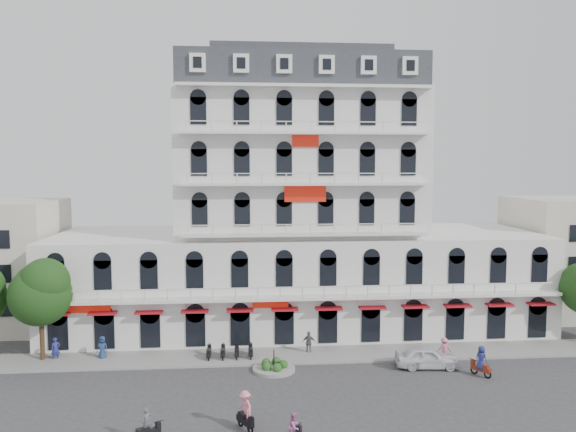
{
  "coord_description": "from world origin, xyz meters",
  "views": [
    {
      "loc": [
        -5.32,
        -34.81,
        15.39
      ],
      "look_at": [
        -1.61,
        10.0,
        11.29
      ],
      "focal_mm": 35.0,
      "sensor_mm": 36.0,
      "label": 1
    }
  ],
  "objects_px": {
    "parked_car": "(427,357)",
    "rider_west": "(147,428)",
    "rider_center": "(245,409)",
    "rider_southwest": "(294,430)",
    "rider_east": "(481,361)"
  },
  "relations": [
    {
      "from": "parked_car",
      "to": "rider_west",
      "type": "distance_m",
      "value": 21.74
    },
    {
      "from": "rider_west",
      "to": "rider_center",
      "type": "xyz_separation_m",
      "value": [
        5.44,
        1.08,
        0.38
      ]
    },
    {
      "from": "rider_southwest",
      "to": "rider_east",
      "type": "height_order",
      "value": "rider_east"
    },
    {
      "from": "rider_southwest",
      "to": "rider_center",
      "type": "xyz_separation_m",
      "value": [
        -2.64,
        2.39,
        0.23
      ]
    },
    {
      "from": "rider_southwest",
      "to": "rider_center",
      "type": "height_order",
      "value": "rider_center"
    },
    {
      "from": "rider_west",
      "to": "parked_car",
      "type": "bearing_deg",
      "value": -4.06
    },
    {
      "from": "rider_southwest",
      "to": "rider_center",
      "type": "distance_m",
      "value": 3.57
    },
    {
      "from": "parked_car",
      "to": "rider_east",
      "type": "distance_m",
      "value": 3.94
    },
    {
      "from": "rider_east",
      "to": "rider_center",
      "type": "height_order",
      "value": "rider_center"
    },
    {
      "from": "parked_car",
      "to": "rider_east",
      "type": "height_order",
      "value": "rider_east"
    },
    {
      "from": "rider_west",
      "to": "rider_center",
      "type": "bearing_deg",
      "value": -20.29
    },
    {
      "from": "parked_car",
      "to": "rider_west",
      "type": "xyz_separation_m",
      "value": [
        -19.28,
        -10.04,
        0.07
      ]
    },
    {
      "from": "rider_southwest",
      "to": "rider_west",
      "type": "bearing_deg",
      "value": 108.9
    },
    {
      "from": "rider_west",
      "to": "rider_southwest",
      "type": "relative_size",
      "value": 0.98
    },
    {
      "from": "rider_west",
      "to": "rider_east",
      "type": "bearing_deg",
      "value": -12.02
    }
  ]
}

